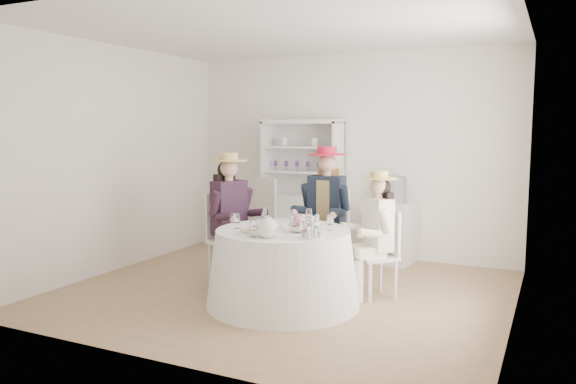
% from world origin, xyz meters
% --- Properties ---
extents(ground, '(4.50, 4.50, 0.00)m').
position_xyz_m(ground, '(0.00, 0.00, 0.00)').
color(ground, olive).
rests_on(ground, ground).
extents(ceiling, '(4.50, 4.50, 0.00)m').
position_xyz_m(ceiling, '(0.00, 0.00, 2.70)').
color(ceiling, white).
rests_on(ceiling, wall_back).
extents(wall_back, '(4.50, 0.00, 4.50)m').
position_xyz_m(wall_back, '(0.00, 2.00, 1.35)').
color(wall_back, white).
rests_on(wall_back, ground).
extents(wall_front, '(4.50, 0.00, 4.50)m').
position_xyz_m(wall_front, '(0.00, -2.00, 1.35)').
color(wall_front, white).
rests_on(wall_front, ground).
extents(wall_left, '(0.00, 4.50, 4.50)m').
position_xyz_m(wall_left, '(-2.25, 0.00, 1.35)').
color(wall_left, white).
rests_on(wall_left, ground).
extents(wall_right, '(0.00, 4.50, 4.50)m').
position_xyz_m(wall_right, '(2.25, 0.00, 1.35)').
color(wall_right, white).
rests_on(wall_right, ground).
extents(tea_table, '(1.50, 1.50, 0.75)m').
position_xyz_m(tea_table, '(0.18, -0.39, 0.37)').
color(tea_table, white).
rests_on(tea_table, ground).
extents(hutch, '(1.11, 0.49, 1.83)m').
position_xyz_m(hutch, '(-0.58, 1.76, 0.65)').
color(hutch, silver).
rests_on(hutch, ground).
extents(side_table, '(0.56, 0.56, 0.78)m').
position_xyz_m(side_table, '(0.69, 1.75, 0.39)').
color(side_table, silver).
rests_on(side_table, ground).
extents(hatbox, '(0.43, 0.43, 0.32)m').
position_xyz_m(hatbox, '(0.69, 1.75, 0.94)').
color(hatbox, black).
rests_on(hatbox, side_table).
extents(guest_left, '(0.60, 0.55, 1.45)m').
position_xyz_m(guest_left, '(-0.68, 0.06, 0.82)').
color(guest_left, silver).
rests_on(guest_left, ground).
extents(guest_mid, '(0.54, 0.57, 1.51)m').
position_xyz_m(guest_mid, '(0.24, 0.59, 0.86)').
color(guest_mid, silver).
rests_on(guest_mid, ground).
extents(guest_right, '(0.54, 0.55, 1.29)m').
position_xyz_m(guest_right, '(0.92, 0.25, 0.73)').
color(guest_right, silver).
rests_on(guest_right, ground).
extents(spare_chair, '(0.58, 0.58, 1.07)m').
position_xyz_m(spare_chair, '(-0.88, 1.44, 0.57)').
color(spare_chair, silver).
rests_on(spare_chair, ground).
extents(teacup_a, '(0.12, 0.12, 0.07)m').
position_xyz_m(teacup_a, '(-0.07, -0.22, 0.78)').
color(teacup_a, white).
rests_on(teacup_a, tea_table).
extents(teacup_b, '(0.08, 0.08, 0.07)m').
position_xyz_m(teacup_b, '(0.16, -0.11, 0.78)').
color(teacup_b, white).
rests_on(teacup_b, tea_table).
extents(teacup_c, '(0.10, 0.10, 0.07)m').
position_xyz_m(teacup_c, '(0.48, -0.29, 0.78)').
color(teacup_c, white).
rests_on(teacup_c, tea_table).
extents(flower_bowl, '(0.26, 0.26, 0.06)m').
position_xyz_m(flower_bowl, '(0.40, -0.44, 0.77)').
color(flower_bowl, white).
rests_on(flower_bowl, tea_table).
extents(flower_arrangement, '(0.19, 0.19, 0.07)m').
position_xyz_m(flower_arrangement, '(0.41, -0.37, 0.84)').
color(flower_arrangement, '#CF6785').
rests_on(flower_arrangement, tea_table).
extents(table_teapot, '(0.27, 0.19, 0.20)m').
position_xyz_m(table_teapot, '(0.24, -0.81, 0.83)').
color(table_teapot, white).
rests_on(table_teapot, tea_table).
extents(sandwich_plate, '(0.29, 0.29, 0.06)m').
position_xyz_m(sandwich_plate, '(0.02, -0.73, 0.76)').
color(sandwich_plate, white).
rests_on(sandwich_plate, tea_table).
extents(cupcake_stand, '(0.22, 0.22, 0.21)m').
position_xyz_m(cupcake_stand, '(0.60, -0.66, 0.82)').
color(cupcake_stand, white).
rests_on(cupcake_stand, tea_table).
extents(stemware_set, '(0.93, 0.97, 0.15)m').
position_xyz_m(stemware_set, '(0.18, -0.39, 0.82)').
color(stemware_set, white).
rests_on(stemware_set, tea_table).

